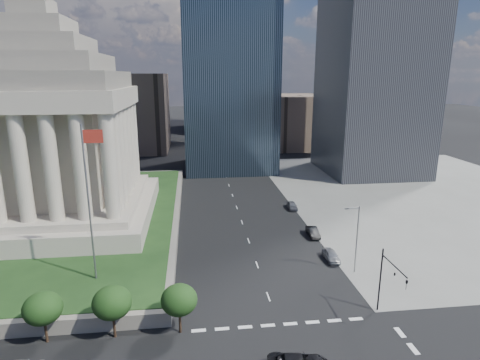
{
  "coord_description": "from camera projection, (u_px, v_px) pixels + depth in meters",
  "views": [
    {
      "loc": [
        -9.09,
        -24.99,
        27.4
      ],
      "look_at": [
        -3.29,
        23.04,
        14.75
      ],
      "focal_mm": 30.0,
      "sensor_mm": 36.0,
      "label": 1
    }
  ],
  "objects": [
    {
      "name": "ground",
      "position": [
        221.0,
        164.0,
        128.03
      ],
      "size": [
        500.0,
        500.0,
        0.0
      ],
      "primitive_type": "plane",
      "color": "black",
      "rests_on": "ground"
    },
    {
      "name": "war_memorial",
      "position": [
        45.0,
        111.0,
        68.73
      ],
      "size": [
        34.0,
        34.0,
        39.0
      ],
      "primitive_type": null,
      "color": "#B0A394",
      "rests_on": "plaza_lawn"
    },
    {
      "name": "parked_sedan_mid",
      "position": [
        313.0,
        232.0,
        70.23
      ],
      "size": [
        1.78,
        4.7,
        1.53
      ],
      "primitive_type": "imported",
      "rotation": [
        0.0,
        0.0,
        -0.03
      ],
      "color": "black",
      "rests_on": "ground"
    },
    {
      "name": "building_filler_ne",
      "position": [
        296.0,
        121.0,
        158.03
      ],
      "size": [
        20.0,
        30.0,
        20.0
      ],
      "primitive_type": "cube",
      "color": "brown",
      "rests_on": "ground"
    },
    {
      "name": "plaza_lawn",
      "position": [
        0.0,
        218.0,
        74.32
      ],
      "size": [
        64.0,
        68.0,
        0.1
      ],
      "primitive_type": "cube",
      "color": "#1C3917",
      "rests_on": "plaza_terrace"
    },
    {
      "name": "plaza_terrace",
      "position": [
        1.0,
        222.0,
        74.56
      ],
      "size": [
        66.0,
        70.0,
        1.8
      ],
      "primitive_type": "cube",
      "color": "slate",
      "rests_on": "ground"
    },
    {
      "name": "building_filler_nw",
      "position": [
        135.0,
        112.0,
        149.82
      ],
      "size": [
        24.0,
        30.0,
        28.0
      ],
      "primitive_type": "cube",
      "color": "brown",
      "rests_on": "ground"
    },
    {
      "name": "midrise_glass",
      "position": [
        228.0,
        66.0,
        115.87
      ],
      "size": [
        26.0,
        26.0,
        60.0
      ],
      "primitive_type": "cube",
      "color": "black",
      "rests_on": "ground"
    },
    {
      "name": "parked_sedan_near",
      "position": [
        331.0,
        255.0,
        61.15
      ],
      "size": [
        1.88,
        4.59,
        1.56
      ],
      "primitive_type": "imported",
      "rotation": [
        0.0,
        0.0,
        -0.01
      ],
      "color": "gray",
      "rests_on": "ground"
    },
    {
      "name": "traffic_signal_ne",
      "position": [
        388.0,
        278.0,
        45.26
      ],
      "size": [
        0.3,
        5.74,
        8.0
      ],
      "color": "black",
      "rests_on": "ground"
    },
    {
      "name": "sidewalk_ne",
      "position": [
        427.0,
        195.0,
        94.95
      ],
      "size": [
        68.0,
        90.0,
        0.03
      ],
      "primitive_type": "cube",
      "color": "slate",
      "rests_on": "ground"
    },
    {
      "name": "street_lamp_north",
      "position": [
        356.0,
        236.0,
        56.11
      ],
      "size": [
        2.13,
        0.22,
        10.0
      ],
      "color": "slate",
      "rests_on": "ground"
    },
    {
      "name": "flagpole",
      "position": [
        89.0,
        195.0,
        49.19
      ],
      "size": [
        2.52,
        0.24,
        20.0
      ],
      "color": "slate",
      "rests_on": "plaza_lawn"
    },
    {
      "name": "parked_sedan_far",
      "position": [
        292.0,
        206.0,
        84.55
      ],
      "size": [
        1.96,
        4.54,
        1.53
      ],
      "primitive_type": "imported",
      "rotation": [
        0.0,
        0.0,
        -0.03
      ],
      "color": "slate",
      "rests_on": "ground"
    }
  ]
}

